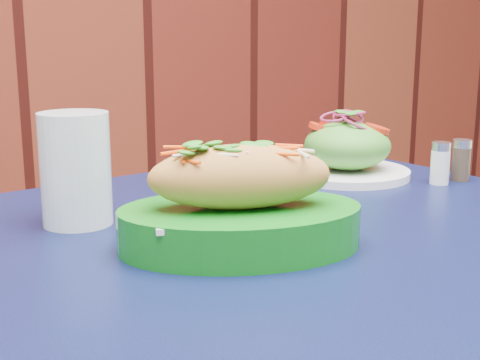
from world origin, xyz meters
TOP-DOWN VIEW (x-y plane):
  - cafe_table at (-0.41, 1.56)m, footprint 0.87×0.87m
  - banh_mi_basket at (-0.51, 1.56)m, footprint 0.30×0.25m
  - salad_plate at (-0.19, 1.77)m, footprint 0.20×0.20m
  - water_glass at (-0.63, 1.73)m, footprint 0.08×0.08m
  - salt_shaker at (-0.10, 1.66)m, footprint 0.03×0.03m
  - pepper_shaker at (-0.06, 1.66)m, footprint 0.03×0.03m

SIDE VIEW (x-z plane):
  - cafe_table at x=-0.41m, z-range 0.29..1.04m
  - salt_shaker at x=-0.10m, z-range 0.75..0.81m
  - pepper_shaker at x=-0.06m, z-range 0.75..0.81m
  - salad_plate at x=-0.19m, z-range 0.74..0.84m
  - banh_mi_basket at x=-0.51m, z-range 0.73..0.85m
  - water_glass at x=-0.63m, z-range 0.75..0.88m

